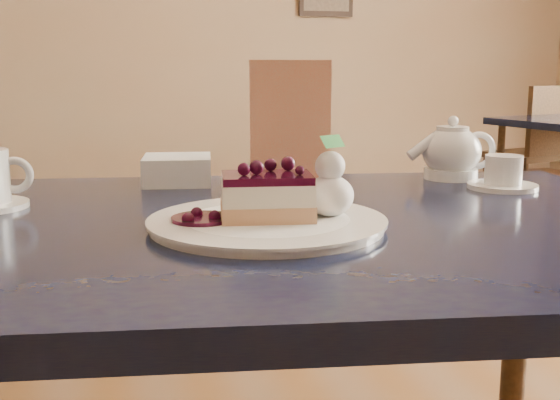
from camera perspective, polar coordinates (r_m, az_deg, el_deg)
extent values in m
cube|color=black|center=(0.96, -1.31, -2.76)|extent=(1.27, 0.94, 0.04)
cylinder|color=#402611|center=(1.52, 18.47, -12.67)|extent=(0.05, 0.05, 0.69)
cylinder|color=white|center=(0.90, -1.06, -1.92)|extent=(0.30, 0.30, 0.01)
cube|color=#E9A672|center=(0.90, -1.07, -0.88)|extent=(0.13, 0.10, 0.02)
cube|color=white|center=(0.90, -1.07, 0.65)|extent=(0.13, 0.10, 0.03)
cube|color=#350A21|center=(0.89, -1.08, 1.82)|extent=(0.12, 0.09, 0.01)
ellipsoid|color=white|center=(0.92, 4.06, 0.36)|extent=(0.06, 0.06, 0.05)
cylinder|color=#350A21|center=(0.89, -6.35, -1.54)|extent=(0.08, 0.08, 0.01)
torus|color=white|center=(1.11, -20.77, 1.90)|extent=(0.05, 0.01, 0.05)
cylinder|color=white|center=(1.25, 17.63, 1.08)|extent=(0.12, 0.12, 0.01)
cylinder|color=white|center=(1.25, 17.71, 2.37)|extent=(0.06, 0.06, 0.05)
ellipsoid|color=white|center=(1.33, 13.77, 3.65)|extent=(0.11, 0.11, 0.09)
cylinder|color=white|center=(1.32, 13.87, 5.87)|extent=(0.06, 0.06, 0.01)
cylinder|color=white|center=(1.30, 10.86, 3.59)|extent=(0.06, 0.02, 0.05)
cube|color=#D4B78A|center=(1.21, 0.83, 6.23)|extent=(0.14, 0.05, 0.22)
cylinder|color=white|center=(1.27, 2.46, 3.42)|extent=(0.05, 0.05, 0.08)
cylinder|color=silver|center=(1.26, 2.48, 5.84)|extent=(0.06, 0.06, 0.02)
cube|color=white|center=(1.25, -8.34, 2.45)|extent=(0.13, 0.13, 0.05)
cylinder|color=#402611|center=(4.04, 17.37, 1.54)|extent=(0.04, 0.04, 0.63)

